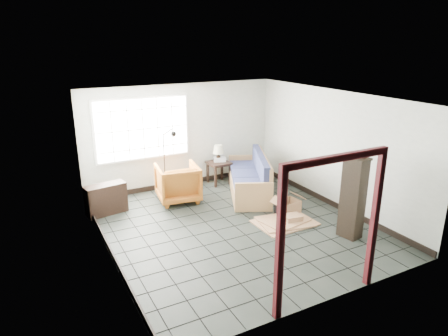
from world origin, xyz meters
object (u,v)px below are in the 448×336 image
tall_shelf (353,197)px  futon_sofa (251,180)px  side_table (219,166)px  armchair (178,181)px

tall_shelf → futon_sofa: bearing=89.7°
side_table → tall_shelf: tall_shelf is taller
armchair → tall_shelf: 3.94m
side_table → tall_shelf: (0.88, -3.81, 0.32)m
futon_sofa → side_table: futon_sofa is taller
futon_sofa → tall_shelf: tall_shelf is taller
futon_sofa → side_table: size_ratio=4.01×
side_table → futon_sofa: bearing=-69.8°
armchair → side_table: (1.37, 0.59, 0.01)m
armchair → side_table: bearing=-148.7°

